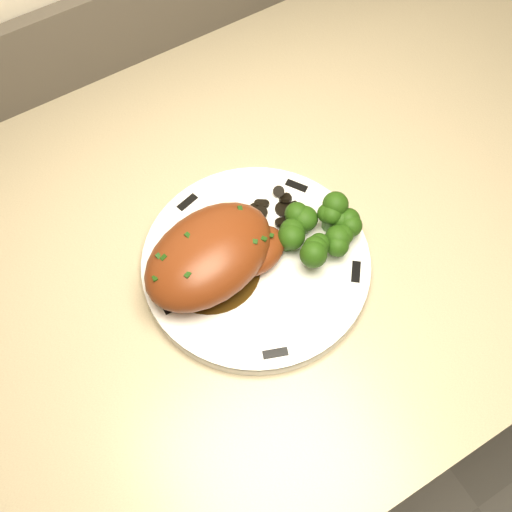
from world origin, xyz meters
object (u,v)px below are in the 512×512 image
plate (256,264)px  broccoli_florets (321,230)px  chicken_breast (214,255)px  counter (373,285)px

plate → broccoli_florets: 0.08m
plate → chicken_breast: (-0.04, 0.02, 0.04)m
counter → plate: bearing=-171.1°
broccoli_florets → chicken_breast: bearing=164.9°
plate → broccoli_florets: bearing=-12.3°
counter → broccoli_florets: counter is taller
counter → broccoli_florets: 0.51m
counter → plate: size_ratio=7.82×
plate → chicken_breast: 0.06m
chicken_breast → plate: bearing=-31.6°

